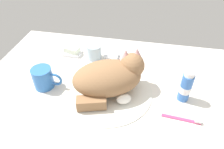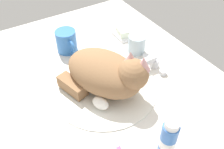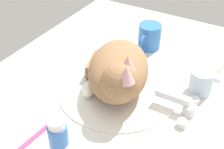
# 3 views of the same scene
# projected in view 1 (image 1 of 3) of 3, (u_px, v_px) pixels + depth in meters

# --- Properties ---
(ground_plane) EXTENTS (1.10, 0.83, 0.03)m
(ground_plane) POSITION_uv_depth(u_px,v_px,m) (107.00, 94.00, 0.85)
(ground_plane) COLOR silver
(sink_basin) EXTENTS (0.36, 0.36, 0.01)m
(sink_basin) POSITION_uv_depth(u_px,v_px,m) (107.00, 90.00, 0.84)
(sink_basin) COLOR silver
(sink_basin) RESTS_ON ground_plane
(faucet) EXTENTS (0.13, 0.11, 0.05)m
(faucet) POSITION_uv_depth(u_px,v_px,m) (116.00, 58.00, 0.98)
(faucet) COLOR silver
(faucet) RESTS_ON ground_plane
(cat) EXTENTS (0.31, 0.27, 0.16)m
(cat) POSITION_uv_depth(u_px,v_px,m) (111.00, 76.00, 0.80)
(cat) COLOR #936B47
(cat) RESTS_ON sink_basin
(coffee_mug) EXTENTS (0.12, 0.08, 0.09)m
(coffee_mug) POSITION_uv_depth(u_px,v_px,m) (44.00, 78.00, 0.84)
(coffee_mug) COLOR #3372C6
(coffee_mug) RESTS_ON ground_plane
(rinse_cup) EXTENTS (0.07, 0.07, 0.07)m
(rinse_cup) POSITION_uv_depth(u_px,v_px,m) (94.00, 52.00, 1.00)
(rinse_cup) COLOR silver
(rinse_cup) RESTS_ON ground_plane
(soap_dish) EXTENTS (0.09, 0.06, 0.01)m
(soap_dish) POSITION_uv_depth(u_px,v_px,m) (72.00, 53.00, 1.04)
(soap_dish) COLOR white
(soap_dish) RESTS_ON ground_plane
(soap_bar) EXTENTS (0.08, 0.06, 0.03)m
(soap_bar) POSITION_uv_depth(u_px,v_px,m) (72.00, 50.00, 1.03)
(soap_bar) COLOR silver
(soap_bar) RESTS_ON soap_dish
(toothpaste_bottle) EXTENTS (0.04, 0.04, 0.13)m
(toothpaste_bottle) POSITION_uv_depth(u_px,v_px,m) (186.00, 87.00, 0.77)
(toothpaste_bottle) COLOR #3870C6
(toothpaste_bottle) RESTS_ON ground_plane
(toothbrush) EXTENTS (0.14, 0.02, 0.02)m
(toothbrush) POSITION_uv_depth(u_px,v_px,m) (184.00, 119.00, 0.73)
(toothbrush) COLOR #D83F72
(toothbrush) RESTS_ON ground_plane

